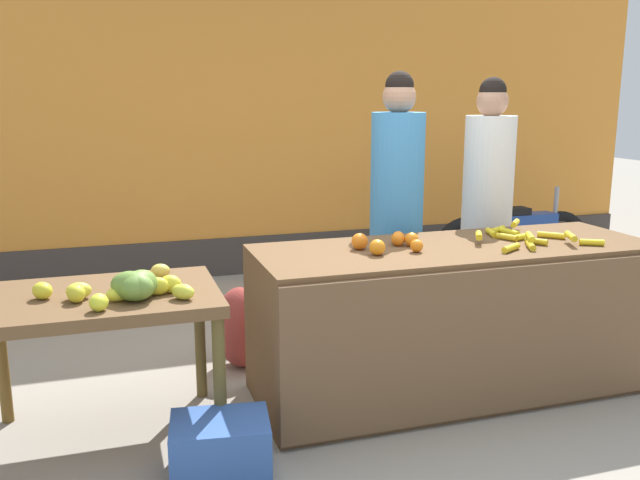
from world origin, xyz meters
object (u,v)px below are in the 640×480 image
Objects in this scene: vendor_woman_white_shirt at (487,210)px; produce_crate at (220,447)px; vendor_woman_blue_shirt at (396,215)px; parked_motorcycle at (513,241)px; produce_sack at (241,327)px.

produce_crate is at bearing -149.35° from vendor_woman_white_shirt.
vendor_woman_blue_shirt is 2.08m from parked_motorcycle.
vendor_woman_blue_shirt is 4.15× the size of produce_crate.
parked_motorcycle is 2.91m from produce_sack.
parked_motorcycle is (0.95, 1.07, -0.50)m from vendor_woman_white_shirt.
parked_motorcycle is at bearing 22.40° from produce_sack.
vendor_woman_blue_shirt is 1.02× the size of vendor_woman_white_shirt.
vendor_woman_blue_shirt is at bearing -174.14° from vendor_woman_white_shirt.
vendor_woman_blue_shirt is 0.71m from vendor_woman_white_shirt.
vendor_woman_blue_shirt reaches higher than parked_motorcycle.
vendor_woman_white_shirt reaches higher than produce_crate.
vendor_woman_white_shirt is at bearing 30.65° from produce_crate.
parked_motorcycle is at bearing 48.50° from vendor_woman_white_shirt.
produce_crate is 1.24m from produce_sack.
vendor_woman_white_shirt reaches higher than produce_sack.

